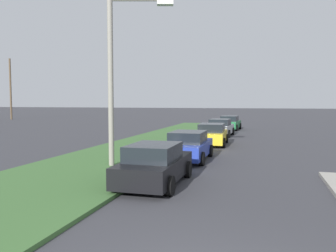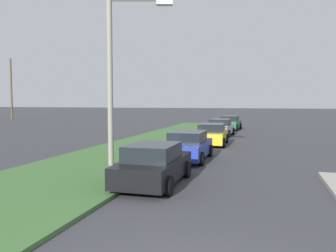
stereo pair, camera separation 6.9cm
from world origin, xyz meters
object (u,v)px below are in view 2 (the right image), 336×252
(parked_car_yellow, at_px, (212,135))
(parked_car_green, at_px, (230,123))
(parked_car_silver, at_px, (220,128))
(parked_car_black, at_px, (154,165))
(distant_utility_pole, at_px, (11,89))
(parked_car_blue, at_px, (188,146))
(streetlight, at_px, (118,69))

(parked_car_yellow, height_order, parked_car_green, same)
(parked_car_silver, bearing_deg, parked_car_black, -178.04)
(parked_car_silver, height_order, distant_utility_pole, distant_utility_pole)
(parked_car_yellow, height_order, parked_car_silver, same)
(parked_car_blue, xyz_separation_m, distant_utility_pole, (30.37, 36.64, 4.28))
(parked_car_black, bearing_deg, parked_car_silver, -0.75)
(parked_car_yellow, relative_size, distant_utility_pole, 0.44)
(parked_car_yellow, distance_m, parked_car_green, 12.99)
(parked_car_yellow, height_order, distant_utility_pole, distant_utility_pole)
(parked_car_black, distance_m, streetlight, 5.05)
(parked_car_black, bearing_deg, distant_utility_pole, 45.25)
(parked_car_silver, xyz_separation_m, streetlight, (-15.53, 2.56, 3.67))
(parked_car_silver, distance_m, streetlight, 16.16)
(parked_car_yellow, bearing_deg, distant_utility_pole, 54.82)
(parked_car_yellow, distance_m, distant_utility_pole, 44.22)
(streetlight, relative_size, distant_utility_pole, 0.75)
(parked_car_black, relative_size, parked_car_yellow, 0.99)
(distant_utility_pole, bearing_deg, parked_car_green, -106.71)
(parked_car_silver, relative_size, distant_utility_pole, 0.44)
(streetlight, height_order, distant_utility_pole, distant_utility_pole)
(parked_car_blue, height_order, parked_car_yellow, same)
(parked_car_black, xyz_separation_m, streetlight, (2.45, 2.46, 3.67))
(distant_utility_pole, bearing_deg, streetlight, -134.27)
(parked_car_yellow, height_order, streetlight, streetlight)
(parked_car_yellow, relative_size, parked_car_green, 0.99)
(parked_car_green, distance_m, streetlight, 22.66)
(parked_car_green, bearing_deg, parked_car_silver, -178.20)
(distant_utility_pole, bearing_deg, parked_car_yellow, -123.11)
(parked_car_green, bearing_deg, parked_car_yellow, -176.62)
(distant_utility_pole, bearing_deg, parked_car_black, -134.31)
(parked_car_blue, height_order, parked_car_green, same)
(parked_car_blue, bearing_deg, parked_car_black, 178.92)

